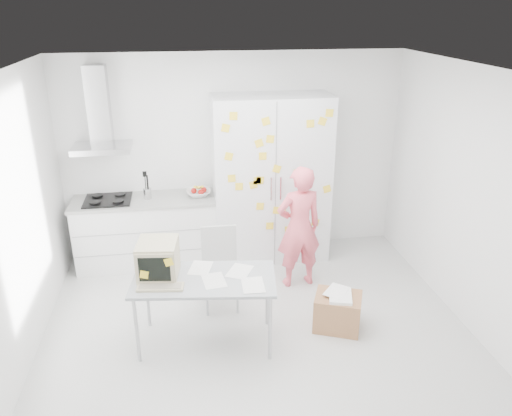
{
  "coord_description": "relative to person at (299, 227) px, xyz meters",
  "views": [
    {
      "loc": [
        -0.69,
        -4.41,
        3.25
      ],
      "look_at": [
        0.1,
        0.71,
        1.11
      ],
      "focal_mm": 35.0,
      "sensor_mm": 36.0,
      "label": 1
    }
  ],
  "objects": [
    {
      "name": "floor",
      "position": [
        -0.65,
        -0.87,
        -0.77
      ],
      "size": [
        4.5,
        4.0,
        0.02
      ],
      "primitive_type": "cube",
      "color": "silver",
      "rests_on": "ground"
    },
    {
      "name": "walls",
      "position": [
        -0.65,
        -0.15,
        0.59
      ],
      "size": [
        4.52,
        4.01,
        2.7
      ],
      "color": "white",
      "rests_on": "ground"
    },
    {
      "name": "ceiling",
      "position": [
        -0.65,
        -0.87,
        1.94
      ],
      "size": [
        4.5,
        4.0,
        0.02
      ],
      "primitive_type": "cube",
      "color": "white",
      "rests_on": "walls"
    },
    {
      "name": "counter_run",
      "position": [
        -1.84,
        0.83,
        -0.29
      ],
      "size": [
        1.84,
        0.63,
        1.28
      ],
      "color": "white",
      "rests_on": "ground"
    },
    {
      "name": "range_hood",
      "position": [
        -2.3,
        0.97,
        1.19
      ],
      "size": [
        0.7,
        0.48,
        1.01
      ],
      "color": "silver",
      "rests_on": "walls"
    },
    {
      "name": "tall_cabinet",
      "position": [
        -0.2,
        0.81,
        0.34
      ],
      "size": [
        1.5,
        0.68,
        2.2
      ],
      "color": "silver",
      "rests_on": "ground"
    },
    {
      "name": "person",
      "position": [
        0.0,
        0.0,
        0.0
      ],
      "size": [
        0.6,
        0.44,
        1.53
      ],
      "primitive_type": "imported",
      "rotation": [
        0.0,
        0.0,
        3.27
      ],
      "color": "#F96071",
      "rests_on": "ground"
    },
    {
      "name": "desk",
      "position": [
        -1.47,
        -0.92,
        0.08
      ],
      "size": [
        1.47,
        0.87,
        1.11
      ],
      "rotation": [
        0.0,
        0.0,
        -0.13
      ],
      "color": "#9A9FA4",
      "rests_on": "ground"
    },
    {
      "name": "chair",
      "position": [
        -0.98,
        -0.29,
        -0.24
      ],
      "size": [
        0.43,
        0.43,
        0.93
      ],
      "rotation": [
        0.0,
        0.0,
        -0.02
      ],
      "color": "#B1B1AF",
      "rests_on": "ground"
    },
    {
      "name": "cardboard_box",
      "position": [
        0.22,
        -0.96,
        -0.56
      ],
      "size": [
        0.59,
        0.54,
        0.42
      ],
      "rotation": [
        0.0,
        0.0,
        -0.4
      ],
      "color": "#A67248",
      "rests_on": "ground"
    }
  ]
}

